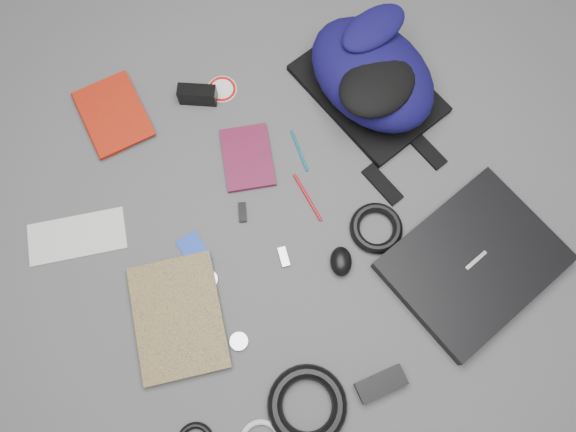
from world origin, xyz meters
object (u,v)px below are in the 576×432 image
object	(u,v)px
backpack	(372,74)
power_brick	(381,384)
textbook_red	(85,127)
comic_book	(135,327)
compact_camera	(198,95)
mouse	(341,261)
dvd_case	(248,157)
laptop	(473,262)

from	to	relation	value
backpack	power_brick	size ratio (longest dim) A/B	3.60
backpack	textbook_red	distance (m)	0.80
comic_book	power_brick	xyz separation A→B (m)	(0.51, -0.34, 0.00)
comic_book	compact_camera	world-z (taller)	compact_camera
backpack	textbook_red	bearing A→B (deg)	149.59
backpack	comic_book	world-z (taller)	backpack
comic_book	power_brick	bearing A→B (deg)	-25.57
power_brick	mouse	bearing A→B (deg)	83.19
comic_book	dvd_case	xyz separation A→B (m)	(0.41, 0.33, -0.00)
dvd_case	power_brick	size ratio (longest dim) A/B	1.54
backpack	dvd_case	world-z (taller)	backpack
dvd_case	power_brick	bearing A→B (deg)	-70.08
backpack	comic_book	xyz separation A→B (m)	(-0.80, -0.41, -0.08)
comic_book	mouse	world-z (taller)	mouse
backpack	compact_camera	distance (m)	0.48
compact_camera	textbook_red	bearing A→B (deg)	-159.74
laptop	power_brick	size ratio (longest dim) A/B	3.44
laptop	dvd_case	world-z (taller)	laptop
comic_book	textbook_red	bearing A→B (deg)	95.45
textbook_red	dvd_case	xyz separation A→B (m)	(0.39, -0.24, -0.00)
textbook_red	compact_camera	bearing A→B (deg)	-10.80
textbook_red	mouse	distance (m)	0.79
laptop	power_brick	xyz separation A→B (m)	(-0.34, -0.19, -0.01)
dvd_case	power_brick	world-z (taller)	power_brick
dvd_case	laptop	bearing A→B (deg)	-36.28
textbook_red	power_brick	bearing A→B (deg)	-68.14
mouse	comic_book	bearing A→B (deg)	-162.80
compact_camera	laptop	bearing A→B (deg)	-29.31
backpack	laptop	world-z (taller)	backpack
backpack	power_brick	distance (m)	0.80
textbook_red	backpack	bearing A→B (deg)	-18.49
laptop	power_brick	bearing A→B (deg)	-169.40
dvd_case	mouse	distance (m)	0.38
compact_camera	mouse	world-z (taller)	compact_camera
dvd_case	mouse	size ratio (longest dim) A/B	2.36
laptop	compact_camera	world-z (taller)	compact_camera
laptop	textbook_red	bearing A→B (deg)	120.24
backpack	power_brick	world-z (taller)	backpack
textbook_red	mouse	world-z (taller)	mouse
comic_book	dvd_case	distance (m)	0.53
backpack	power_brick	bearing A→B (deg)	-129.38
mouse	power_brick	xyz separation A→B (m)	(-0.02, -0.31, -0.01)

